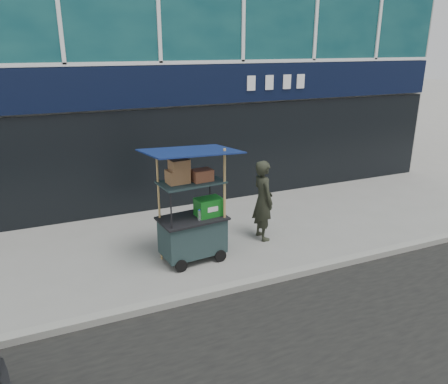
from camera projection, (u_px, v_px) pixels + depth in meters
name	position (u px, v px, depth m)	size (l,w,h in m)	color
ground	(234.00, 283.00, 7.28)	(80.00, 80.00, 0.00)	gray
curb	(239.00, 286.00, 7.09)	(80.00, 0.18, 0.12)	gray
vendor_cart	(193.00, 221.00, 7.88)	(1.69, 1.27, 2.14)	#192B2C
vendor_man	(263.00, 200.00, 8.74)	(0.60, 0.39, 1.64)	#26291E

